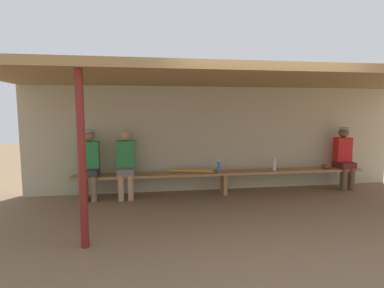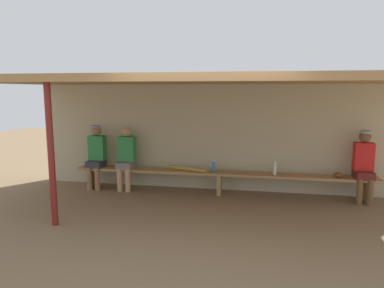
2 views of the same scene
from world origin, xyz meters
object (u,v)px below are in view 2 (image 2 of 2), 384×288
object	(u,v)px
player_in_red	(364,163)
player_rightmost	(126,155)
bench	(219,175)
baseball_bat	(187,169)
water_bottle_green	(275,169)
support_post	(51,156)
player_shirtless_tan	(96,153)
baseball_glove_dark_brown	(338,175)
water_bottle_orange	(214,166)

from	to	relation	value
player_in_red	player_rightmost	xyz separation A→B (m)	(-4.65, -0.00, -0.02)
bench	baseball_bat	bearing A→B (deg)	-180.00
player_in_red	water_bottle_green	size ratio (longest dim) A/B	5.43
support_post	water_bottle_green	distance (m)	4.04
player_in_red	player_shirtless_tan	size ratio (longest dim) A/B	1.00
bench	player_shirtless_tan	world-z (taller)	player_shirtless_tan
player_in_red	baseball_bat	bearing A→B (deg)	-179.94
water_bottle_green	baseball_glove_dark_brown	bearing A→B (deg)	0.34
support_post	water_bottle_orange	xyz separation A→B (m)	(2.23, 2.09, -0.53)
support_post	bench	size ratio (longest dim) A/B	0.37
bench	baseball_bat	world-z (taller)	baseball_bat
baseball_glove_dark_brown	water_bottle_green	bearing A→B (deg)	-83.92
baseball_bat	bench	bearing A→B (deg)	16.82
water_bottle_orange	player_rightmost	bearing A→B (deg)	179.60
player_rightmost	baseball_bat	xyz separation A→B (m)	(1.29, -0.00, -0.24)
player_rightmost	water_bottle_green	bearing A→B (deg)	-0.44
player_shirtless_tan	baseball_bat	world-z (taller)	player_shirtless_tan
support_post	player_in_red	bearing A→B (deg)	22.70
water_bottle_green	baseball_glove_dark_brown	size ratio (longest dim) A/B	1.03
bench	player_rightmost	xyz separation A→B (m)	(-1.97, 0.00, 0.34)
player_rightmost	baseball_glove_dark_brown	world-z (taller)	player_rightmost
bench	water_bottle_orange	xyz separation A→B (m)	(-0.12, -0.01, 0.19)
player_rightmost	baseball_glove_dark_brown	size ratio (longest dim) A/B	5.56
water_bottle_green	baseball_bat	world-z (taller)	water_bottle_green
water_bottle_green	player_in_red	bearing A→B (deg)	0.84
support_post	water_bottle_orange	world-z (taller)	support_post
player_rightmost	baseball_bat	distance (m)	1.31
player_in_red	baseball_glove_dark_brown	xyz separation A→B (m)	(-0.44, -0.02, -0.24)
bench	water_bottle_orange	size ratio (longest dim) A/B	24.97
water_bottle_green	baseball_glove_dark_brown	xyz separation A→B (m)	(1.17, 0.01, -0.07)
bench	player_rightmost	distance (m)	1.99
baseball_bat	player_rightmost	bearing A→B (deg)	-163.32
support_post	water_bottle_green	bearing A→B (deg)	31.29
player_shirtless_tan	water_bottle_orange	distance (m)	2.53
baseball_bat	water_bottle_orange	bearing A→B (deg)	15.82
player_in_red	baseball_glove_dark_brown	distance (m)	0.50
support_post	water_bottle_orange	distance (m)	3.10
water_bottle_green	bench	bearing A→B (deg)	178.93
player_in_red	water_bottle_orange	size ratio (longest dim) A/B	5.60
water_bottle_orange	player_in_red	bearing A→B (deg)	0.27
player_rightmost	player_shirtless_tan	xyz separation A→B (m)	(-0.68, 0.00, 0.02)
player_shirtless_tan	water_bottle_orange	world-z (taller)	player_shirtless_tan
support_post	player_shirtless_tan	bearing A→B (deg)	97.99
baseball_glove_dark_brown	baseball_bat	distance (m)	2.92
player_in_red	baseball_bat	world-z (taller)	player_in_red
bench	water_bottle_green	size ratio (longest dim) A/B	24.23
support_post	player_rightmost	xyz separation A→B (m)	(0.38, 2.10, -0.37)
player_in_red	player_shirtless_tan	world-z (taller)	same
player_in_red	water_bottle_green	world-z (taller)	player_in_red
bench	player_in_red	world-z (taller)	player_in_red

